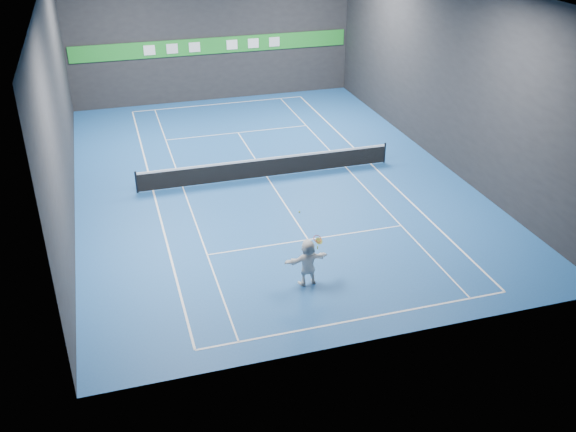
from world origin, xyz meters
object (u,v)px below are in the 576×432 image
object	(u,v)px
tennis_ball	(299,212)
tennis_racket	(318,240)
player	(308,262)
tennis_net	(267,167)

from	to	relation	value
tennis_ball	tennis_racket	xyz separation A→B (m)	(0.69, 0.03, -1.22)
player	tennis_racket	size ratio (longest dim) A/B	2.99
player	tennis_net	world-z (taller)	player
player	tennis_net	bearing A→B (deg)	-101.45
tennis_ball	tennis_racket	size ratio (longest dim) A/B	0.11
player	tennis_ball	distance (m)	2.06
tennis_ball	tennis_racket	distance (m)	1.40
player	tennis_ball	world-z (taller)	tennis_ball
tennis_net	tennis_racket	xyz separation A→B (m)	(-0.64, -9.31, 1.16)
tennis_racket	tennis_net	bearing A→B (deg)	86.08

